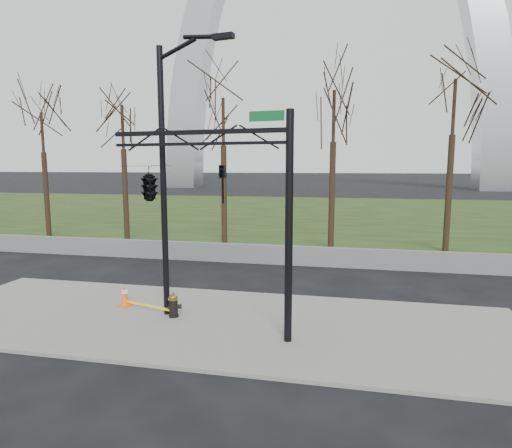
% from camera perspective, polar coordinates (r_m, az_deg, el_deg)
% --- Properties ---
extents(ground, '(500.00, 500.00, 0.00)m').
position_cam_1_polar(ground, '(13.12, -5.96, -12.97)').
color(ground, black).
rests_on(ground, ground).
extents(sidewalk, '(18.00, 6.00, 0.10)m').
position_cam_1_polar(sidewalk, '(13.10, -5.96, -12.76)').
color(sidewalk, slate).
rests_on(sidewalk, ground).
extents(grass_strip, '(120.00, 40.00, 0.06)m').
position_cam_1_polar(grass_strip, '(42.08, 6.70, 1.47)').
color(grass_strip, '#1F2F11').
rests_on(grass_strip, ground).
extents(guardrail, '(60.00, 0.30, 0.90)m').
position_cam_1_polar(guardrail, '(20.46, 0.94, -4.02)').
color(guardrail, '#59595B').
rests_on(guardrail, ground).
extents(gateway_arch, '(66.00, 6.00, 65.00)m').
position_cam_1_polar(gateway_arch, '(91.10, 9.99, 25.51)').
color(gateway_arch, '#B1B3B8').
rests_on(gateway_arch, ground).
extents(tree_row, '(58.07, 4.00, 9.58)m').
position_cam_1_polar(tree_row, '(23.75, 17.49, 7.81)').
color(tree_row, black).
rests_on(tree_row, ground).
extents(fire_hydrant, '(0.47, 0.32, 0.75)m').
position_cam_1_polar(fire_hydrant, '(13.41, -10.84, -10.59)').
color(fire_hydrant, black).
rests_on(fire_hydrant, sidewalk).
extents(traffic_cone, '(0.45, 0.45, 0.68)m').
position_cam_1_polar(traffic_cone, '(14.74, -17.00, -9.10)').
color(traffic_cone, '#FB590D').
rests_on(traffic_cone, sidewalk).
extents(street_light, '(2.38, 0.56, 8.21)m').
position_cam_1_polar(street_light, '(12.91, -11.41, 7.88)').
color(street_light, black).
rests_on(street_light, ground).
extents(traffic_signal_mast, '(5.08, 2.53, 6.00)m').
position_cam_1_polar(traffic_signal_mast, '(11.93, -10.88, 5.29)').
color(traffic_signal_mast, black).
rests_on(traffic_signal_mast, ground).
extents(caution_tape, '(1.94, 0.61, 0.39)m').
position_cam_1_polar(caution_tape, '(14.01, -13.67, -10.37)').
color(caution_tape, '#FCEA0D').
rests_on(caution_tape, ground).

